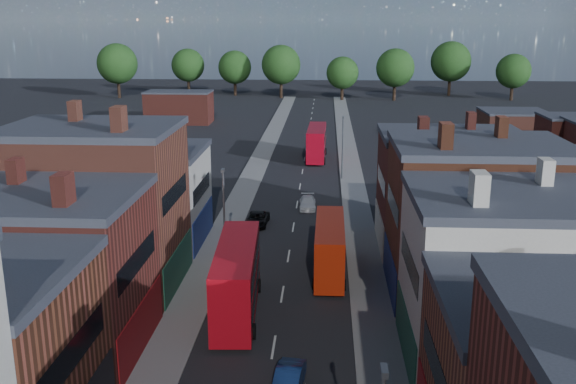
# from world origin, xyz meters

# --- Properties ---
(pavement_west) EXTENTS (3.00, 200.00, 0.12)m
(pavement_west) POSITION_xyz_m (-6.50, 50.00, 0.06)
(pavement_west) COLOR gray
(pavement_west) RESTS_ON ground
(pavement_east) EXTENTS (3.00, 200.00, 0.12)m
(pavement_east) POSITION_xyz_m (6.50, 50.00, 0.06)
(pavement_east) COLOR gray
(pavement_east) RESTS_ON ground
(lamp_post_2) EXTENTS (0.25, 0.70, 8.12)m
(lamp_post_2) POSITION_xyz_m (-5.20, 30.00, 4.70)
(lamp_post_2) COLOR slate
(lamp_post_2) RESTS_ON ground
(lamp_post_3) EXTENTS (0.25, 0.70, 8.12)m
(lamp_post_3) POSITION_xyz_m (5.20, 60.00, 4.70)
(lamp_post_3) COLOR slate
(lamp_post_3) RESTS_ON ground
(bus_0) EXTENTS (3.39, 11.57, 4.94)m
(bus_0) POSITION_xyz_m (-2.90, 20.59, 2.67)
(bus_0) COLOR red
(bus_0) RESTS_ON ground
(bus_1) EXTENTS (2.56, 9.89, 4.26)m
(bus_1) POSITION_xyz_m (3.50, 28.17, 2.30)
(bus_1) COLOR red
(bus_1) RESTS_ON ground
(bus_2) EXTENTS (2.96, 10.98, 4.72)m
(bus_2) POSITION_xyz_m (1.74, 72.01, 2.54)
(bus_2) COLOR maroon
(bus_2) RESTS_ON ground
(car_1) EXTENTS (1.91, 4.23, 1.35)m
(car_1) POSITION_xyz_m (1.20, 11.10, 0.67)
(car_1) COLOR navy
(car_1) RESTS_ON ground
(car_2) EXTENTS (2.28, 4.60, 1.25)m
(car_2) POSITION_xyz_m (-3.63, 40.41, 0.63)
(car_2) COLOR black
(car_2) RESTS_ON ground
(car_3) EXTENTS (1.87, 4.31, 1.24)m
(car_3) POSITION_xyz_m (1.20, 46.68, 0.62)
(car_3) COLOR silver
(car_3) RESTS_ON ground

